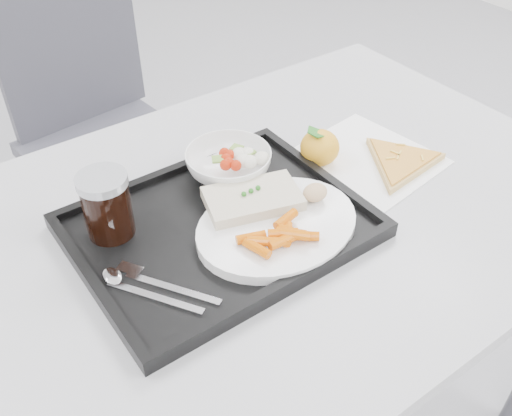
{
  "coord_description": "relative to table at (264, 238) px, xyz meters",
  "views": [
    {
      "loc": [
        -0.45,
        -0.29,
        1.37
      ],
      "look_at": [
        -0.02,
        0.29,
        0.77
      ],
      "focal_mm": 40.0,
      "sensor_mm": 36.0,
      "label": 1
    }
  ],
  "objects": [
    {
      "name": "table",
      "position": [
        0.0,
        0.0,
        0.0
      ],
      "size": [
        1.2,
        0.8,
        0.75
      ],
      "color": "#BDBDC0",
      "rests_on": "ground"
    },
    {
      "name": "chair",
      "position": [
        0.01,
        0.83,
        -0.15
      ],
      "size": [
        0.47,
        0.47,
        0.93
      ],
      "color": "#3E3D46",
      "rests_on": "ground"
    },
    {
      "name": "tray",
      "position": [
        -0.09,
        -0.0,
        0.08
      ],
      "size": [
        0.45,
        0.35,
        0.03
      ],
      "color": "black",
      "rests_on": "table"
    },
    {
      "name": "dinner_plate",
      "position": [
        -0.03,
        -0.07,
        0.09
      ],
      "size": [
        0.27,
        0.27,
        0.02
      ],
      "color": "white",
      "rests_on": "tray"
    },
    {
      "name": "fish_fillet",
      "position": [
        -0.03,
        -0.01,
        0.11
      ],
      "size": [
        0.17,
        0.13,
        0.03
      ],
      "color": "beige",
      "rests_on": "dinner_plate"
    },
    {
      "name": "bread_roll",
      "position": [
        0.06,
        -0.06,
        0.12
      ],
      "size": [
        0.04,
        0.04,
        0.03
      ],
      "color": "tan",
      "rests_on": "dinner_plate"
    },
    {
      "name": "salad_bowl",
      "position": [
        -0.0,
        0.1,
        0.11
      ],
      "size": [
        0.15,
        0.15,
        0.05
      ],
      "color": "white",
      "rests_on": "tray"
    },
    {
      "name": "cola_glass",
      "position": [
        -0.24,
        0.08,
        0.14
      ],
      "size": [
        0.08,
        0.08,
        0.11
      ],
      "color": "black",
      "rests_on": "tray"
    },
    {
      "name": "cutlery",
      "position": [
        -0.25,
        -0.05,
        0.08
      ],
      "size": [
        0.13,
        0.16,
        0.01
      ],
      "color": "silver",
      "rests_on": "tray"
    },
    {
      "name": "napkin",
      "position": [
        0.23,
        0.0,
        0.07
      ],
      "size": [
        0.28,
        0.27,
        0.0
      ],
      "color": "white",
      "rests_on": "table"
    },
    {
      "name": "tangerine",
      "position": [
        0.16,
        0.05,
        0.1
      ],
      "size": [
        0.09,
        0.09,
        0.07
      ],
      "color": "orange",
      "rests_on": "napkin"
    },
    {
      "name": "pizza_slice",
      "position": [
        0.28,
        -0.05,
        0.08
      ],
      "size": [
        0.28,
        0.28,
        0.02
      ],
      "color": "tan",
      "rests_on": "napkin"
    },
    {
      "name": "carrot_pile",
      "position": [
        -0.05,
        -0.11,
        0.11
      ],
      "size": [
        0.11,
        0.08,
        0.02
      ],
      "color": "#CE5904",
      "rests_on": "dinner_plate"
    },
    {
      "name": "salad_contents",
      "position": [
        0.01,
        0.09,
        0.12
      ],
      "size": [
        0.1,
        0.07,
        0.02
      ],
      "color": "#AC2209",
      "rests_on": "salad_bowl"
    }
  ]
}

